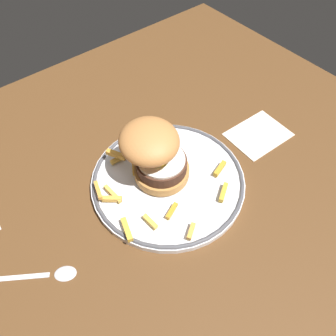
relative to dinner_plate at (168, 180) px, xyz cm
name	(u,v)px	position (x,y,z in cm)	size (l,w,h in cm)	color
ground_plane	(165,215)	(-4.21, -4.29, -2.84)	(116.91, 105.42, 4.00)	#55351A
dinner_plate	(168,180)	(0.00, 0.00, 0.00)	(29.40, 29.40, 1.60)	silver
burger	(155,153)	(-1.01, 2.43, 6.46)	(12.81, 13.62, 11.51)	#B77C3D
fries_pile	(149,187)	(-4.41, 0.21, 1.43)	(24.44, 23.76, 2.81)	gold
spoon	(55,274)	(-25.44, -2.72, -0.48)	(11.98, 8.85, 0.90)	silver
napkin	(258,134)	(23.25, -2.48, -0.64)	(12.58, 9.64, 0.40)	silver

